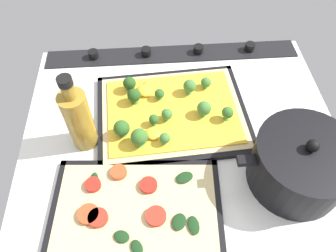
{
  "coord_description": "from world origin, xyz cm",
  "views": [
    {
      "loc": [
        6.33,
        41.03,
        61.92
      ],
      "look_at": [
        3.26,
        -1.83,
        3.46
      ],
      "focal_mm": 34.12,
      "sensor_mm": 36.0,
      "label": 1
    }
  ],
  "objects": [
    {
      "name": "baking_tray_front",
      "position": [
        1.8,
        -7.67,
        0.36
      ],
      "size": [
        37.79,
        30.26,
        1.3
      ],
      "color": "black",
      "rests_on": "ground_plane"
    },
    {
      "name": "stove_control_panel",
      "position": [
        -0.0,
        -29.79,
        0.56
      ],
      "size": [
        71.63,
        7.0,
        2.6
      ],
      "color": "black",
      "rests_on": "ground_plane"
    },
    {
      "name": "baking_tray_back",
      "position": [
        10.91,
        16.66,
        0.38
      ],
      "size": [
        35.6,
        24.84,
        1.3
      ],
      "color": "black",
      "rests_on": "ground_plane"
    },
    {
      "name": "broccoli_pizza",
      "position": [
        2.64,
        -7.4,
        1.9
      ],
      "size": [
        35.25,
        27.72,
        5.93
      ],
      "color": "#D3B77F",
      "rests_on": "baking_tray_front"
    },
    {
      "name": "veggie_pizza_back",
      "position": [
        11.19,
        16.45,
        1.1
      ],
      "size": [
        33.04,
        22.28,
        1.9
      ],
      "color": "#D3BC81",
      "rests_on": "baking_tray_back"
    },
    {
      "name": "ground_plane",
      "position": [
        0.0,
        0.0,
        -1.5
      ],
      "size": [
        74.61,
        66.57,
        3.0
      ],
      "primitive_type": "cube",
      "color": "silver"
    },
    {
      "name": "cooking_pot",
      "position": [
        -22.46,
        11.31,
        5.78
      ],
      "size": [
        26.72,
        19.91,
        13.86
      ],
      "color": "black",
      "rests_on": "ground_plane"
    },
    {
      "name": "oil_bottle",
      "position": [
        22.32,
        -1.51,
        8.36
      ],
      "size": [
        5.81,
        5.81,
        20.42
      ],
      "color": "olive",
      "rests_on": "ground_plane"
    }
  ]
}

